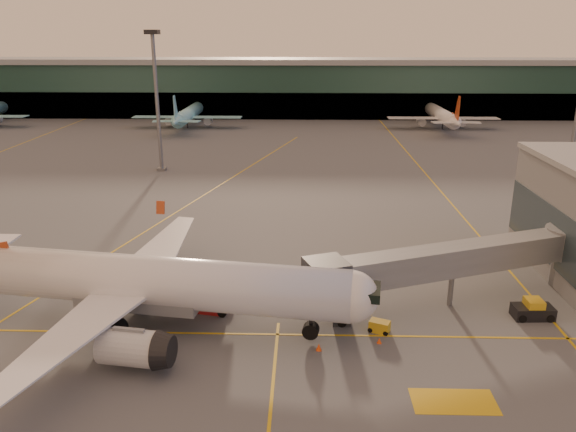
{
  "coord_description": "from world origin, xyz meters",
  "views": [
    {
      "loc": [
        7.15,
        -38.18,
        24.95
      ],
      "look_at": [
        5.41,
        23.0,
        5.0
      ],
      "focal_mm": 35.0,
      "sensor_mm": 36.0,
      "label": 1
    }
  ],
  "objects_px": {
    "catering_truck": "(206,287)",
    "gpu_cart": "(379,327)",
    "main_airplane": "(137,283)",
    "pushback_tug": "(533,310)"
  },
  "relations": [
    {
      "from": "gpu_cart",
      "to": "catering_truck",
      "type": "bearing_deg",
      "value": -169.27
    },
    {
      "from": "catering_truck",
      "to": "gpu_cart",
      "type": "bearing_deg",
      "value": -1.83
    },
    {
      "from": "catering_truck",
      "to": "pushback_tug",
      "type": "xyz_separation_m",
      "value": [
        30.22,
        -0.79,
        -1.62
      ]
    },
    {
      "from": "catering_truck",
      "to": "pushback_tug",
      "type": "relative_size",
      "value": 1.57
    },
    {
      "from": "main_airplane",
      "to": "pushback_tug",
      "type": "bearing_deg",
      "value": 12.18
    },
    {
      "from": "catering_truck",
      "to": "gpu_cart",
      "type": "distance_m",
      "value": 16.34
    },
    {
      "from": "main_airplane",
      "to": "gpu_cart",
      "type": "relative_size",
      "value": 20.93
    },
    {
      "from": "main_airplane",
      "to": "gpu_cart",
      "type": "height_order",
      "value": "main_airplane"
    },
    {
      "from": "catering_truck",
      "to": "gpu_cart",
      "type": "relative_size",
      "value": 2.8
    },
    {
      "from": "catering_truck",
      "to": "pushback_tug",
      "type": "bearing_deg",
      "value": 9.99
    }
  ]
}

